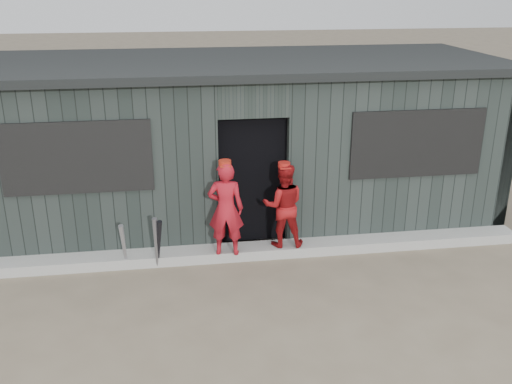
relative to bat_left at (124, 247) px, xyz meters
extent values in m
plane|color=brown|center=(1.85, -1.63, -0.36)|extent=(80.00, 80.00, 0.00)
cube|color=#A0A09B|center=(1.85, 0.19, -0.29)|extent=(8.00, 0.36, 0.15)
cone|color=#92939A|center=(0.00, 0.00, 0.00)|extent=(0.10, 0.25, 0.72)
cone|color=slate|center=(0.43, -0.04, 0.04)|extent=(0.08, 0.22, 0.81)
cone|color=black|center=(0.47, -0.04, 0.02)|extent=(0.16, 0.28, 0.77)
imported|color=#AE1522|center=(1.41, 0.03, 0.46)|extent=(0.54, 0.40, 1.35)
imported|color=maroon|center=(2.25, 0.19, 0.41)|extent=(0.65, 0.53, 1.24)
imported|color=#A6A6A6|center=(2.13, 0.75, 0.32)|extent=(0.70, 0.48, 1.37)
cube|color=black|center=(1.85, 1.87, 0.84)|extent=(7.60, 2.70, 2.20)
cube|color=#272F2C|center=(-0.40, 0.47, 0.89)|extent=(3.50, 0.20, 2.50)
cube|color=#2B3331|center=(4.10, 0.47, 0.89)|extent=(3.50, 0.20, 2.50)
cube|color=#2A322F|center=(1.85, 0.47, 1.89)|extent=(1.00, 0.20, 0.50)
cube|color=#252C2B|center=(5.75, 1.87, 0.89)|extent=(0.20, 3.00, 2.50)
cube|color=#242B29|center=(1.85, 3.27, 0.89)|extent=(8.00, 0.20, 2.50)
cube|color=black|center=(1.85, 1.87, 2.20)|extent=(8.30, 3.30, 0.12)
cube|color=black|center=(-0.55, 0.35, 1.19)|extent=(2.00, 0.04, 1.00)
cube|color=black|center=(4.25, 0.35, 1.19)|extent=(2.00, 0.04, 1.00)
cube|color=black|center=(1.63, 0.89, 0.99)|extent=(0.24, 0.24, 0.96)
cube|color=black|center=(2.10, 0.97, 0.94)|extent=(0.22, 0.20, 0.81)
camera|label=1|loc=(0.76, -7.22, 3.44)|focal=40.00mm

